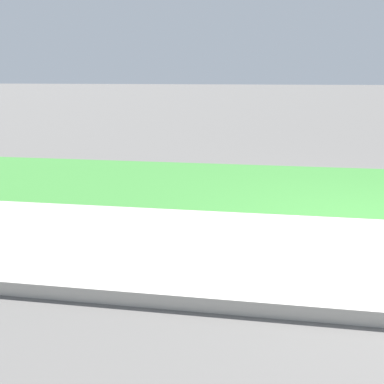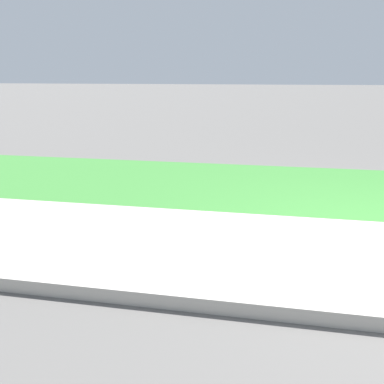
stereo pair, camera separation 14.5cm
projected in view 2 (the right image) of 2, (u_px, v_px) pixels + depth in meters
grass_verge at (364, 190)px, 5.47m from camera, size 18.00×2.59×0.01m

